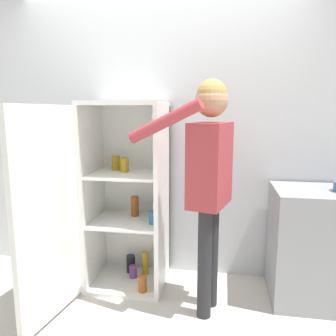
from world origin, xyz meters
name	(u,v)px	position (x,y,z in m)	size (l,w,h in m)	color
ground_plane	(136,332)	(0.00, 0.00, 0.00)	(12.00, 12.00, 0.00)	beige
wall_back	(162,137)	(0.00, 0.98, 1.27)	(7.00, 0.06, 2.55)	silver
refrigerator	(113,200)	(-0.33, 0.56, 0.78)	(0.80, 1.21, 1.59)	white
person	(209,167)	(0.46, 0.35, 1.11)	(0.73, 0.53, 1.72)	#262628
counter	(322,246)	(1.35, 0.64, 0.45)	(0.78, 0.57, 0.91)	gray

